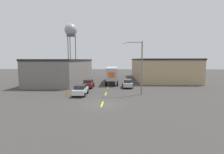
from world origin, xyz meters
TOP-DOWN VIEW (x-y plane):
  - ground_plane at (0.00, 0.00)m, footprint 160.00×160.00m
  - road_centerline at (0.00, 6.90)m, footprint 0.20×16.01m
  - warehouse_left at (-11.75, 24.30)m, footprint 9.79×27.96m
  - warehouse_right at (13.89, 28.68)m, footprint 14.07×24.18m
  - semi_truck at (0.58, 20.87)m, footprint 2.86×13.39m
  - parked_car_right_mid at (3.88, 13.42)m, footprint 1.97×4.38m
  - parked_car_left_far at (-3.88, 13.00)m, footprint 1.97×4.38m
  - parked_car_left_near at (-3.88, 5.59)m, footprint 1.97×4.38m
  - water_tower at (-15.63, 44.75)m, footprint 4.64×4.64m
  - street_lamp at (5.37, 6.44)m, footprint 3.09×0.32m
  - fire_hydrant at (-5.78, 4.93)m, footprint 0.22×0.22m

SIDE VIEW (x-z plane):
  - ground_plane at x=0.00m, z-range 0.00..0.00m
  - road_centerline at x=0.00m, z-range 0.00..0.01m
  - fire_hydrant at x=-5.78m, z-range 0.00..0.95m
  - parked_car_right_mid at x=3.88m, z-range 0.03..1.66m
  - parked_car_left_far at x=-3.88m, z-range 0.03..1.66m
  - parked_car_left_near at x=-3.88m, z-range 0.03..1.66m
  - semi_truck at x=0.58m, z-range 0.37..4.15m
  - warehouse_left at x=-11.75m, z-range 0.01..5.67m
  - warehouse_right at x=13.89m, z-range 0.00..5.82m
  - street_lamp at x=5.37m, z-range 0.71..9.13m
  - water_tower at x=-15.63m, z-range 6.77..25.68m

